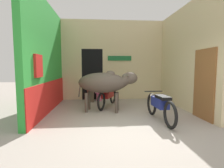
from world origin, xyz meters
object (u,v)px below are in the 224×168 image
Objects in this scene: motorcycle_near at (160,105)px; shopkeeper_seated at (91,88)px; cow at (105,83)px; plastic_stool at (99,96)px; motorcycle_far at (108,96)px.

shopkeeper_seated reaches higher than motorcycle_near.
motorcycle_near is at bearing -39.10° from cow.
shopkeeper_seated is at bearing -146.19° from plastic_stool.
cow is at bearing -72.86° from shopkeeper_seated.
motorcycle_near is 3.69m from shopkeeper_seated.
motorcycle_near is 5.25× the size of plastic_stool.
motorcycle_far is (0.14, 0.73, -0.58)m from cow.
cow is 1.05× the size of motorcycle_near.
motorcycle_far is at bearing 79.46° from cow.
motorcycle_near is 1.78× the size of shopkeeper_seated.
cow is 5.51× the size of plastic_stool.
cow reaches higher than plastic_stool.
motorcycle_far is 1.36m from plastic_stool.
shopkeeper_seated reaches higher than motorcycle_far.
shopkeeper_seated is (-0.69, 1.06, 0.17)m from motorcycle_far.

